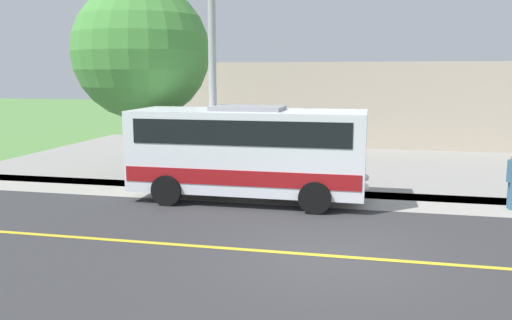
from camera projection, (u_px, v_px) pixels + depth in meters
ground_plane at (328, 256)px, 10.99m from camera, size 120.00×120.00×0.00m
road_surface at (328, 256)px, 10.99m from camera, size 8.00×100.00×0.01m
sidewalk at (342, 199)px, 16.00m from camera, size 2.40×100.00×0.01m
parking_lot_surface at (422, 163)px, 22.30m from camera, size 14.00×36.00×0.01m
road_centre_line at (328, 256)px, 10.99m from camera, size 0.16×100.00×0.00m
shuttle_bus_front at (248, 149)px, 15.68m from camera, size 2.70×7.04×2.84m
street_light_pole at (211, 51)px, 15.81m from camera, size 1.97×0.24×8.11m
tree_curbside at (141, 52)px, 18.94m from camera, size 4.94×4.94×7.03m
commercial_building at (377, 101)px, 31.01m from camera, size 10.00×23.21×4.37m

